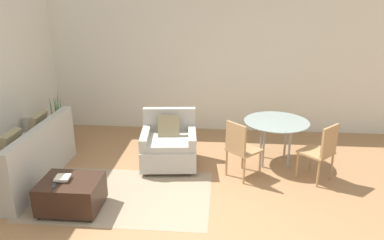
# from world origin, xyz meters

# --- Properties ---
(ground_plane) EXTENTS (20.00, 20.00, 0.00)m
(ground_plane) POSITION_xyz_m (0.00, 0.00, 0.00)
(ground_plane) COLOR #A3754C
(wall_back) EXTENTS (12.00, 0.06, 2.75)m
(wall_back) POSITION_xyz_m (0.00, 3.63, 1.38)
(wall_back) COLOR silver
(wall_back) RESTS_ON ground_plane
(area_rug) EXTENTS (2.50, 1.54, 0.01)m
(area_rug) POSITION_xyz_m (-1.08, 0.85, 0.00)
(area_rug) COLOR gray
(area_rug) RESTS_ON ground_plane
(couch) EXTENTS (0.85, 1.98, 0.92)m
(couch) POSITION_xyz_m (-2.60, 1.16, 0.31)
(couch) COLOR #B2ADA3
(couch) RESTS_ON ground_plane
(armchair) EXTENTS (0.95, 0.95, 0.87)m
(armchair) POSITION_xyz_m (-0.54, 1.89, 0.34)
(armchair) COLOR #B2ADA3
(armchair) RESTS_ON ground_plane
(ottoman) EXTENTS (0.76, 0.62, 0.42)m
(ottoman) POSITION_xyz_m (-1.61, 0.46, 0.23)
(ottoman) COLOR #382319
(ottoman) RESTS_ON ground_plane
(book_stack) EXTENTS (0.20, 0.20, 0.05)m
(book_stack) POSITION_xyz_m (-1.71, 0.46, 0.44)
(book_stack) COLOR beige
(book_stack) RESTS_ON ottoman
(tv_remote_primary) EXTENTS (0.09, 0.15, 0.01)m
(tv_remote_primary) POSITION_xyz_m (-1.76, 0.32, 0.42)
(tv_remote_primary) COLOR #333338
(tv_remote_primary) RESTS_ON ottoman
(potted_plant) EXTENTS (0.40, 0.40, 1.00)m
(potted_plant) POSITION_xyz_m (-2.74, 2.66, 0.23)
(potted_plant) COLOR maroon
(potted_plant) RESTS_ON ground_plane
(dining_table) EXTENTS (1.04, 1.04, 0.72)m
(dining_table) POSITION_xyz_m (1.18, 2.11, 0.64)
(dining_table) COLOR #8C9E99
(dining_table) RESTS_ON ground_plane
(dining_chair_near_left) EXTENTS (0.59, 0.59, 0.90)m
(dining_chair_near_left) POSITION_xyz_m (0.58, 1.52, 0.52)
(dining_chair_near_left) COLOR tan
(dining_chair_near_left) RESTS_ON ground_plane
(dining_chair_near_right) EXTENTS (0.59, 0.59, 0.90)m
(dining_chair_near_right) POSITION_xyz_m (1.77, 1.52, 0.52)
(dining_chair_near_right) COLOR tan
(dining_chair_near_right) RESTS_ON ground_plane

